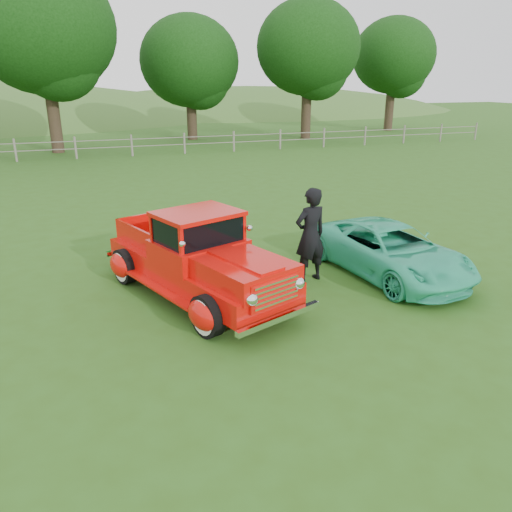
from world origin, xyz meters
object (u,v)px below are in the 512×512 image
object	(u,v)px
tree_far_east	(394,56)
teal_sedan	(390,250)
man	(310,235)
tree_near_west	(42,27)
tree_near_east	(189,61)
red_pickup	(198,259)
tree_mid_east	(308,48)

from	to	relation	value
tree_far_east	teal_sedan	world-z (taller)	tree_far_east
teal_sedan	man	size ratio (longest dim) A/B	2.00
tree_far_east	man	bearing A→B (deg)	-125.98
tree_near_west	tree_near_east	xyz separation A→B (m)	(9.00, 4.00, -1.55)
tree_near_east	red_pickup	xyz separation A→B (m)	(-5.81, -27.04, -4.45)
tree_near_east	teal_sedan	xyz separation A→B (m)	(-1.50, -27.31, -4.68)
man	red_pickup	bearing A→B (deg)	-9.87
tree_near_west	tree_far_east	xyz separation A→B (m)	(26.00, 5.00, -0.94)
tree_far_east	man	world-z (taller)	tree_far_east
tree_near_west	tree_far_east	size ratio (longest dim) A/B	1.18
tree_near_west	tree_mid_east	size ratio (longest dim) A/B	1.10
tree_near_east	tree_mid_east	distance (m)	8.30
tree_near_west	teal_sedan	bearing A→B (deg)	-72.17
tree_far_east	tree_near_east	bearing A→B (deg)	-176.63
red_pickup	tree_far_east	bearing A→B (deg)	30.11
tree_near_east	teal_sedan	size ratio (longest dim) A/B	2.03
tree_near_west	red_pickup	size ratio (longest dim) A/B	1.97
tree_near_east	tree_far_east	xyz separation A→B (m)	(17.00, 1.00, 0.61)
tree_near_west	tree_near_east	size ratio (longest dim) A/B	1.25
tree_mid_east	tree_near_east	bearing A→B (deg)	165.96
man	teal_sedan	bearing A→B (deg)	160.17
teal_sedan	tree_near_west	bearing A→B (deg)	100.55
red_pickup	man	xyz separation A→B (m)	(2.47, 0.03, 0.23)
man	tree_mid_east	bearing A→B (deg)	-124.93
tree_near_west	tree_far_east	distance (m)	26.49
man	tree_near_west	bearing A→B (deg)	-86.72
tree_near_east	man	world-z (taller)	tree_near_east
tree_mid_east	man	size ratio (longest dim) A/B	4.59
red_pickup	man	world-z (taller)	man
tree_far_east	red_pickup	distance (m)	36.50
man	tree_near_east	bearing A→B (deg)	-107.59
tree_far_east	red_pickup	world-z (taller)	tree_far_east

